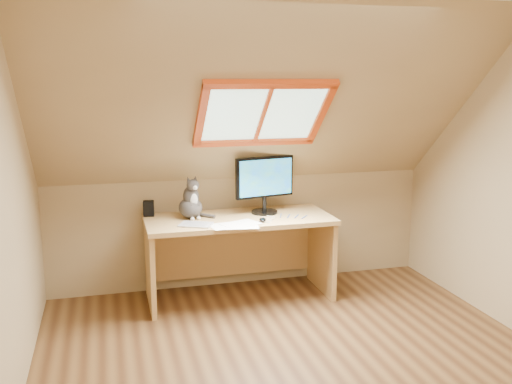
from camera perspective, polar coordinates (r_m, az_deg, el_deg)
name	(u,v)px	position (r m, az deg, el deg)	size (l,w,h in m)	color
ground	(305,372)	(3.93, 4.92, -17.52)	(3.50, 3.50, 0.00)	brown
room_shell	(314,158)	(3.38, 5.87, 3.44)	(3.52, 3.52, 2.41)	tan
desk	(237,240)	(4.99, -1.89, -4.83)	(1.59, 0.69, 0.72)	tan
monitor	(265,181)	(4.95, 0.88, 1.10)	(0.54, 0.23, 0.50)	black
cat	(191,203)	(4.85, -6.53, -1.08)	(0.26, 0.29, 0.37)	#4A4441
desk_speaker	(149,208)	(4.99, -10.69, -1.63)	(0.09, 0.09, 0.13)	black
graphics_tablet	(196,225)	(4.63, -6.04, -3.25)	(0.26, 0.18, 0.01)	#B2B2B7
mouse	(263,220)	(4.72, 0.66, -2.80)	(0.06, 0.10, 0.03)	black
papers	(231,225)	(4.60, -2.49, -3.35)	(0.35, 0.30, 0.01)	white
cables	(283,217)	(4.85, 2.69, -2.55)	(0.51, 0.26, 0.01)	silver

